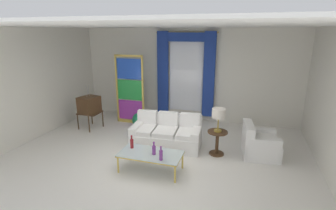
% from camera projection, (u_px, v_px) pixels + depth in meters
% --- Properties ---
extents(ground_plane, '(16.00, 16.00, 0.00)m').
position_uv_depth(ground_plane, '(156.00, 157.00, 6.18)').
color(ground_plane, white).
extents(wall_rear, '(8.00, 0.12, 3.00)m').
position_uv_depth(wall_rear, '(187.00, 75.00, 8.57)').
color(wall_rear, white).
rests_on(wall_rear, ground).
extents(wall_left, '(0.12, 7.00, 3.00)m').
position_uv_depth(wall_left, '(42.00, 82.00, 7.38)').
color(wall_left, white).
rests_on(wall_left, ground).
extents(wall_right, '(0.12, 7.00, 3.00)m').
position_uv_depth(wall_right, '(334.00, 103.00, 5.25)').
color(wall_right, white).
rests_on(wall_right, ground).
extents(ceiling_slab, '(8.00, 7.60, 0.04)m').
position_uv_depth(ceiling_slab, '(166.00, 26.00, 6.08)').
color(ceiling_slab, white).
extents(curtained_window, '(2.00, 0.17, 2.70)m').
position_uv_depth(curtained_window, '(186.00, 68.00, 8.36)').
color(curtained_window, white).
rests_on(curtained_window, ground).
extents(couch_white_long, '(1.83, 1.06, 0.86)m').
position_uv_depth(couch_white_long, '(167.00, 134.00, 6.76)').
color(couch_white_long, white).
rests_on(couch_white_long, ground).
extents(coffee_table, '(1.33, 0.67, 0.41)m').
position_uv_depth(coffee_table, '(151.00, 155.00, 5.49)').
color(coffee_table, silver).
rests_on(coffee_table, ground).
extents(bottle_blue_decanter, '(0.08, 0.08, 0.29)m').
position_uv_depth(bottle_blue_decanter, '(154.00, 149.00, 5.40)').
color(bottle_blue_decanter, '#753384').
rests_on(bottle_blue_decanter, coffee_table).
extents(bottle_crystal_tall, '(0.07, 0.07, 0.30)m').
position_uv_depth(bottle_crystal_tall, '(132.00, 143.00, 5.69)').
color(bottle_crystal_tall, maroon).
rests_on(bottle_crystal_tall, coffee_table).
extents(bottle_amber_squat, '(0.07, 0.07, 0.30)m').
position_uv_depth(bottle_amber_squat, '(161.00, 154.00, 5.16)').
color(bottle_amber_squat, '#753384').
rests_on(bottle_amber_squat, coffee_table).
extents(vintage_tv, '(0.63, 0.69, 1.35)m').
position_uv_depth(vintage_tv, '(89.00, 105.00, 7.84)').
color(vintage_tv, '#472D19').
rests_on(vintage_tv, ground).
extents(armchair_white, '(0.92, 0.91, 0.80)m').
position_uv_depth(armchair_white, '(258.00, 145.00, 6.18)').
color(armchair_white, white).
rests_on(armchair_white, ground).
extents(stained_glass_divider, '(0.95, 0.05, 2.20)m').
position_uv_depth(stained_glass_divider, '(130.00, 91.00, 8.21)').
color(stained_glass_divider, gold).
rests_on(stained_glass_divider, ground).
extents(peacock_figurine, '(0.44, 0.60, 0.50)m').
position_uv_depth(peacock_figurine, '(137.00, 121.00, 8.03)').
color(peacock_figurine, beige).
rests_on(peacock_figurine, ground).
extents(round_side_table, '(0.48, 0.48, 0.59)m').
position_uv_depth(round_side_table, '(217.00, 141.00, 6.23)').
color(round_side_table, '#472D19').
rests_on(round_side_table, ground).
extents(table_lamp_brass, '(0.32, 0.32, 0.57)m').
position_uv_depth(table_lamp_brass, '(219.00, 114.00, 6.05)').
color(table_lamp_brass, '#B29338').
rests_on(table_lamp_brass, round_side_table).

